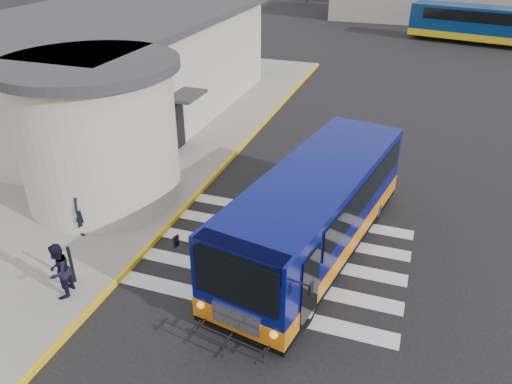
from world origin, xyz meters
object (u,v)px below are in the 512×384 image
(transit_bus, at_px, (314,215))
(pedestrian_b, at_px, (59,271))
(pedestrian_a, at_px, (82,209))
(bollard, at_px, (71,265))
(far_bus_a, at_px, (473,22))

(transit_bus, height_order, pedestrian_b, transit_bus)
(transit_bus, distance_m, pedestrian_a, 7.07)
(transit_bus, relative_size, bollard, 8.63)
(transit_bus, height_order, far_bus_a, far_bus_a)
(transit_bus, relative_size, pedestrian_b, 6.27)
(pedestrian_b, bearing_deg, far_bus_a, 149.85)
(pedestrian_b, xyz_separation_m, bollard, (-0.08, 0.55, -0.21))
(pedestrian_a, height_order, bollard, pedestrian_a)
(transit_bus, relative_size, pedestrian_a, 5.79)
(pedestrian_a, xyz_separation_m, far_bus_a, (12.07, 33.87, 0.59))
(pedestrian_b, distance_m, far_bus_a, 38.14)
(far_bus_a, bearing_deg, bollard, 176.27)
(pedestrian_b, bearing_deg, pedestrian_a, -168.87)
(transit_bus, height_order, pedestrian_a, transit_bus)
(transit_bus, bearing_deg, far_bus_a, 91.21)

